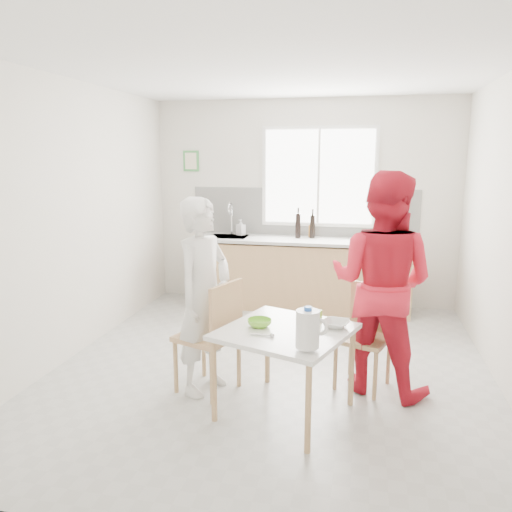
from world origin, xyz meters
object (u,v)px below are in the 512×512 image
(dining_table, at_px, (285,338))
(chair_far, at_px, (366,331))
(bowl_green, at_px, (260,323))
(wine_bottle_b, at_px, (312,227))
(wine_bottle_a, at_px, (298,226))
(chair_left, at_px, (214,332))
(person_red, at_px, (381,284))
(bowl_white, at_px, (336,324))
(milk_jug, at_px, (308,329))
(person_white, at_px, (204,296))

(dining_table, height_order, chair_far, chair_far)
(bowl_green, height_order, wine_bottle_b, wine_bottle_b)
(dining_table, relative_size, wine_bottle_a, 3.55)
(chair_far, height_order, wine_bottle_a, wine_bottle_a)
(chair_left, bearing_deg, wine_bottle_b, -171.72)
(person_red, distance_m, wine_bottle_a, 2.45)
(chair_far, xyz_separation_m, bowl_white, (-0.24, -0.52, 0.22))
(chair_far, bearing_deg, wine_bottle_a, 132.09)
(chair_left, bearing_deg, chair_far, 128.51)
(bowl_green, distance_m, milk_jug, 0.58)
(chair_far, height_order, wine_bottle_b, wine_bottle_b)
(chair_far, height_order, person_white, person_white)
(chair_left, distance_m, bowl_green, 0.51)
(person_white, bearing_deg, wine_bottle_a, 9.97)
(dining_table, relative_size, milk_jug, 4.01)
(person_red, xyz_separation_m, bowl_white, (-0.34, -0.46, -0.22))
(person_red, relative_size, bowl_white, 9.14)
(wine_bottle_a, bearing_deg, bowl_white, -76.48)
(dining_table, relative_size, person_red, 0.61)
(person_white, height_order, person_red, person_red)
(wine_bottle_b, bearing_deg, wine_bottle_a, -169.67)
(chair_left, relative_size, person_white, 0.59)
(wine_bottle_b, bearing_deg, dining_table, -88.07)
(chair_far, height_order, bowl_white, chair_far)
(chair_left, relative_size, bowl_white, 4.75)
(person_red, bearing_deg, wine_bottle_a, -46.17)
(dining_table, height_order, milk_jug, milk_jug)
(bowl_white, relative_size, wine_bottle_b, 0.68)
(milk_jug, bearing_deg, chair_far, 88.64)
(person_white, relative_size, bowl_green, 8.81)
(person_red, bearing_deg, bowl_green, 51.88)
(dining_table, bearing_deg, wine_bottle_a, 95.66)
(person_white, height_order, milk_jug, person_white)
(chair_left, relative_size, person_red, 0.52)
(bowl_green, xyz_separation_m, wine_bottle_b, (0.11, 2.84, 0.36))
(chair_left, distance_m, bowl_white, 1.02)
(dining_table, relative_size, person_white, 0.69)
(person_white, height_order, wine_bottle_b, person_white)
(bowl_green, bearing_deg, bowl_white, 11.06)
(dining_table, distance_m, chair_far, 0.90)
(bowl_green, distance_m, bowl_white, 0.58)
(dining_table, relative_size, bowl_white, 5.58)
(person_white, xyz_separation_m, milk_jug, (0.94, -0.64, 0.01))
(person_white, xyz_separation_m, wine_bottle_b, (0.63, 2.59, 0.25))
(person_red, xyz_separation_m, milk_jug, (-0.50, -0.96, -0.09))
(chair_left, distance_m, chair_far, 1.31)
(milk_jug, relative_size, wine_bottle_b, 0.94)
(person_red, bearing_deg, dining_table, 59.74)
(milk_jug, bearing_deg, dining_table, 139.32)
(bowl_white, relative_size, milk_jug, 0.72)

